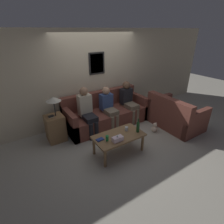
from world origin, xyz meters
TOP-DOWN VIEW (x-y plane):
  - ground_plane at (0.00, 0.00)m, footprint 16.00×16.00m
  - wall_back at (0.00, 1.06)m, footprint 9.00×0.08m
  - couch_main at (0.00, 0.56)m, footprint 2.40×0.95m
  - couch_side at (1.57, -0.64)m, footprint 0.95×1.43m
  - coffee_table at (-0.46, -0.76)m, footprint 1.12×0.61m
  - side_table_with_lamp at (-1.49, 0.51)m, footprint 0.45×0.43m
  - wine_bottle at (-0.02, -0.87)m, footprint 0.07×0.07m
  - drinking_glass at (-0.20, -0.69)m, footprint 0.07×0.07m
  - book_stack at (-0.90, -0.69)m, footprint 0.16×0.11m
  - soda_can at (-0.78, -0.80)m, footprint 0.07×0.07m
  - tissue_box at (-0.60, -0.92)m, footprint 0.23×0.12m
  - person_left at (-0.68, 0.37)m, footprint 0.34×0.63m
  - person_middle at (-0.02, 0.37)m, footprint 0.34×0.61m
  - person_right at (0.70, 0.40)m, footprint 0.34×0.64m
  - teddy_bear at (0.88, -0.56)m, footprint 0.17×0.17m

SIDE VIEW (x-z plane):
  - ground_plane at x=0.00m, z-range 0.00..0.00m
  - teddy_bear at x=0.88m, z-range -0.02..0.25m
  - couch_main at x=0.00m, z-range -0.15..0.78m
  - couch_side at x=1.57m, z-range -0.14..0.79m
  - coffee_table at x=-0.46m, z-range 0.17..0.62m
  - side_table_with_lamp at x=-1.49m, z-range -0.17..0.98m
  - book_stack at x=-0.90m, z-range 0.45..0.48m
  - drinking_glass at x=-0.20m, z-range 0.45..0.55m
  - tissue_box at x=-0.60m, z-range 0.44..0.58m
  - soda_can at x=-0.78m, z-range 0.45..0.58m
  - wine_bottle at x=-0.02m, z-range 0.41..0.75m
  - person_middle at x=-0.02m, z-range 0.06..1.22m
  - person_right at x=0.70m, z-range 0.06..1.26m
  - person_left at x=-0.68m, z-range 0.06..1.32m
  - wall_back at x=0.00m, z-range 0.00..2.60m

